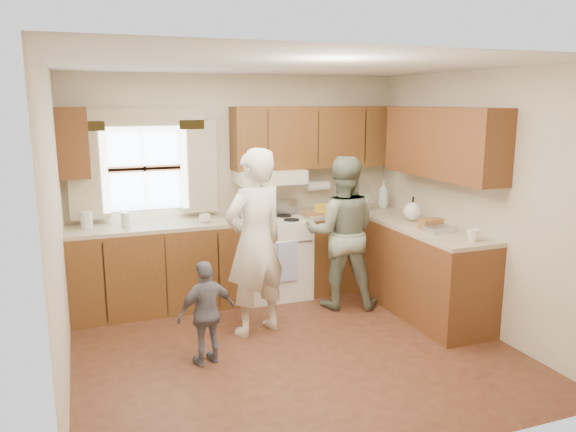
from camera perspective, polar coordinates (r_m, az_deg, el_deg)
name	(u,v)px	position (r m, az deg, el deg)	size (l,w,h in m)	color
room	(293,214)	(4.85, 0.56, 0.18)	(3.80, 3.80, 3.80)	#432214
kitchen_fixtures	(310,229)	(6.14, 2.29, -1.32)	(3.80, 2.25, 2.15)	#43270E
stove	(273,256)	(6.44, -1.58, -4.10)	(0.76, 0.67, 1.07)	silver
woman_left	(255,243)	(5.31, -3.37, -2.73)	(0.65, 0.43, 1.79)	silver
woman_right	(342,233)	(6.05, 5.49, -1.70)	(0.80, 0.62, 1.65)	#1E3722
child	(207,313)	(4.86, -8.25, -9.71)	(0.53, 0.22, 0.91)	slate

